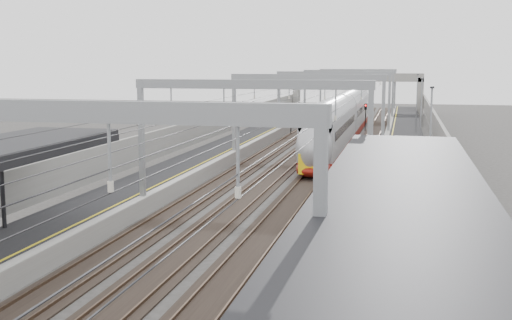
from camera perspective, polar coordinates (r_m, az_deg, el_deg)
The scene contains 13 objects.
platform_left at distance 58.98m, azimuth -2.79°, elevation 0.80°, with size 4.00×120.00×1.00m, color black.
platform_right at distance 56.78m, azimuth 12.94°, elevation 0.29°, with size 4.00×120.00×1.00m, color black.
tracks at distance 57.40m, azimuth 4.92°, elevation 0.11°, with size 11.40×140.00×0.20m.
overhead_line at distance 63.39m, azimuth 5.84°, elevation 6.42°, with size 13.00×140.00×6.60m.
canopy_right at distance 14.60m, azimuth 12.97°, elevation -4.86°, with size 4.40×30.00×4.24m.
overbridge at distance 111.56m, azimuth 9.00°, elevation 6.82°, with size 22.00×2.20×6.90m.
wall_left at distance 59.79m, azimuth -5.75°, elevation 1.93°, with size 0.30×120.00×3.20m, color gray.
wall_right at distance 56.73m, azimuth 16.21°, elevation 1.28°, with size 0.30×120.00×3.20m, color gray.
train at distance 68.45m, azimuth 7.57°, elevation 3.14°, with size 2.69×48.95×4.25m.
bench at distance 19.10m, azimuth 11.25°, elevation -12.55°, with size 1.07×1.97×0.99m.
signal_green at distance 76.77m, azimuth 3.13°, elevation 4.02°, with size 0.32×0.32×3.48m.
signal_red_near at distance 82.34m, azimuth 9.71°, elevation 4.22°, with size 0.32×0.32×3.48m.
signal_red_far at distance 80.36m, azimuth 11.20°, elevation 4.08°, with size 0.32×0.32×3.48m.
Camera 1 is at (7.97, -11.23, 8.41)m, focal length 45.00 mm.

